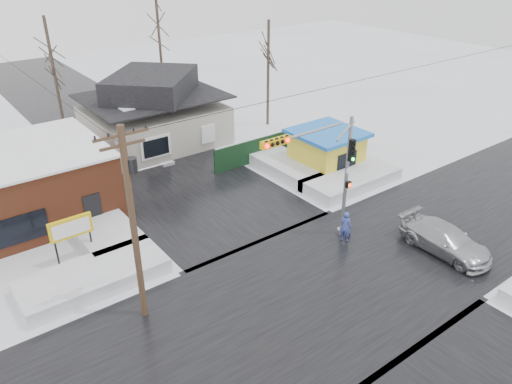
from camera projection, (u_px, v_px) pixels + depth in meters
ground at (328, 286)px, 24.27m from camera, size 120.00×120.00×0.00m
road_ns at (328, 286)px, 24.26m from camera, size 10.00×120.00×0.02m
road_ew at (328, 286)px, 24.26m from camera, size 120.00×10.00×0.02m
snowbank_nw at (94, 277)px, 24.24m from camera, size 7.00×3.00×0.80m
snowbank_ne at (351, 180)px, 33.85m from camera, size 7.00×3.00×0.80m
snowbank_nside_w at (95, 222)px, 28.85m from camera, size 3.00×8.00×0.80m
snowbank_nside_e at (281, 163)px, 36.33m from camera, size 3.00×8.00×0.80m
traffic_signal at (327, 168)px, 25.58m from camera, size 6.05×0.68×7.00m
utility_pole at (134, 216)px, 20.16m from camera, size 3.15×0.44×9.00m
marquee_sign at (71, 229)px, 25.31m from camera, size 2.20×0.21×2.55m
house at (154, 112)px, 39.72m from camera, size 10.40×8.40×5.76m
kiosk at (327, 150)px, 35.75m from camera, size 4.60×4.60×2.88m
fence at (259, 150)px, 37.25m from camera, size 8.00×0.12×1.80m
tree_far_left at (49, 44)px, 36.89m from camera, size 3.00×3.00×10.00m
tree_far_mid at (157, 8)px, 42.91m from camera, size 3.00×3.00×12.00m
tree_far_right at (268, 43)px, 41.55m from camera, size 3.00×3.00×9.00m
pedestrian at (345, 227)px, 27.44m from camera, size 0.66×0.78×1.81m
car at (445, 240)px, 26.57m from camera, size 2.13×5.14×1.48m
shopping_bag at (348, 235)px, 28.05m from camera, size 0.29×0.14×0.35m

